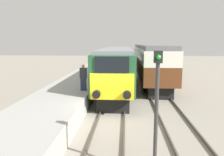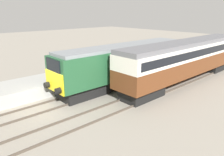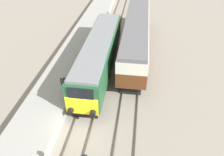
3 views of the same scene
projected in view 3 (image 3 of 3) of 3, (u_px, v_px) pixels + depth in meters
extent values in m
plane|color=gray|center=(82.00, 128.00, 16.69)|extent=(120.00, 120.00, 0.00)
cube|color=#A8A8A3|center=(70.00, 64.00, 23.14)|extent=(3.50, 50.00, 1.04)
cube|color=#4C4238|center=(87.00, 87.00, 20.73)|extent=(0.07, 60.00, 0.14)
cube|color=#4C4238|center=(102.00, 88.00, 20.57)|extent=(0.07, 60.00, 0.14)
cube|color=#4C4238|center=(123.00, 90.00, 20.35)|extent=(0.07, 60.00, 0.14)
cube|color=#4C4238|center=(138.00, 91.00, 20.19)|extent=(0.07, 60.00, 0.14)
cube|color=black|center=(90.00, 97.00, 18.91)|extent=(2.03, 4.00, 1.00)
cube|color=black|center=(107.00, 46.00, 26.36)|extent=(2.03, 4.00, 1.00)
cube|color=#235633|center=(99.00, 53.00, 21.61)|extent=(2.70, 14.33, 2.48)
cube|color=yellow|center=(82.00, 107.00, 16.14)|extent=(2.48, 0.10, 1.49)
cube|color=black|center=(80.00, 94.00, 15.41)|extent=(1.89, 0.10, 0.89)
cube|color=gray|center=(99.00, 40.00, 20.80)|extent=(2.38, 13.76, 0.24)
cylinder|color=black|center=(70.00, 111.00, 16.30)|extent=(0.44, 0.35, 0.44)
cylinder|color=black|center=(93.00, 113.00, 16.11)|extent=(0.44, 0.35, 0.44)
cube|color=black|center=(132.00, 79.00, 21.08)|extent=(1.89, 3.60, 0.95)
cube|color=black|center=(138.00, 26.00, 31.48)|extent=(1.89, 3.60, 0.95)
cube|color=brown|center=(136.00, 38.00, 25.56)|extent=(2.70, 17.41, 1.48)
cube|color=silver|center=(137.00, 27.00, 24.78)|extent=(2.71, 17.41, 1.17)
cube|color=black|center=(137.00, 27.00, 24.78)|extent=(2.75, 16.72, 0.64)
cube|color=slate|center=(137.00, 21.00, 24.33)|extent=(2.48, 17.41, 0.36)
cube|color=#2D334C|center=(65.00, 89.00, 18.27)|extent=(0.36, 0.24, 0.82)
cube|color=#333338|center=(64.00, 82.00, 17.82)|extent=(0.44, 0.26, 0.68)
sphere|color=tan|center=(63.00, 77.00, 17.55)|extent=(0.22, 0.22, 0.22)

